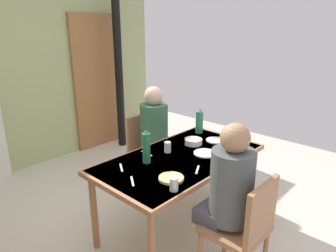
{
  "coord_description": "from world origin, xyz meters",
  "views": [
    {
      "loc": [
        -1.57,
        -1.49,
        1.8
      ],
      "look_at": [
        0.28,
        0.22,
        0.97
      ],
      "focal_mm": 32.2,
      "sensor_mm": 36.0,
      "label": 1
    }
  ],
  "objects_px": {
    "chair_near_diner": "(244,227)",
    "person_near_diner": "(230,184)",
    "chair_far_diner": "(147,148)",
    "water_bottle_green_near": "(146,147)",
    "person_far_diner": "(155,127)",
    "serving_bowl_center": "(193,142)",
    "dining_table": "(180,164)",
    "water_bottle_green_far": "(199,121)"
  },
  "relations": [
    {
      "from": "chair_near_diner",
      "to": "person_near_diner",
      "type": "relative_size",
      "value": 1.13
    },
    {
      "from": "chair_far_diner",
      "to": "water_bottle_green_near",
      "type": "height_order",
      "value": "water_bottle_green_near"
    },
    {
      "from": "person_near_diner",
      "to": "person_far_diner",
      "type": "height_order",
      "value": "same"
    },
    {
      "from": "chair_near_diner",
      "to": "serving_bowl_center",
      "type": "distance_m",
      "value": 1.05
    },
    {
      "from": "chair_far_diner",
      "to": "serving_bowl_center",
      "type": "distance_m",
      "value": 0.71
    },
    {
      "from": "chair_near_diner",
      "to": "chair_far_diner",
      "type": "height_order",
      "value": "same"
    },
    {
      "from": "dining_table",
      "to": "chair_near_diner",
      "type": "distance_m",
      "value": 0.81
    },
    {
      "from": "chair_far_diner",
      "to": "chair_near_diner",
      "type": "bearing_deg",
      "value": 70.91
    },
    {
      "from": "person_near_diner",
      "to": "person_far_diner",
      "type": "xyz_separation_m",
      "value": [
        0.53,
        1.26,
        0.0
      ]
    },
    {
      "from": "dining_table",
      "to": "chair_far_diner",
      "type": "distance_m",
      "value": 0.84
    },
    {
      "from": "serving_bowl_center",
      "to": "water_bottle_green_far",
      "type": "bearing_deg",
      "value": 28.25
    },
    {
      "from": "dining_table",
      "to": "serving_bowl_center",
      "type": "bearing_deg",
      "value": 17.96
    },
    {
      "from": "dining_table",
      "to": "serving_bowl_center",
      "type": "height_order",
      "value": "serving_bowl_center"
    },
    {
      "from": "water_bottle_green_far",
      "to": "serving_bowl_center",
      "type": "bearing_deg",
      "value": -151.75
    },
    {
      "from": "chair_near_diner",
      "to": "water_bottle_green_far",
      "type": "relative_size",
      "value": 3.21
    },
    {
      "from": "person_near_diner",
      "to": "dining_table",
      "type": "bearing_deg",
      "value": 70.92
    },
    {
      "from": "person_near_diner",
      "to": "water_bottle_green_far",
      "type": "relative_size",
      "value": 2.84
    },
    {
      "from": "dining_table",
      "to": "person_far_diner",
      "type": "xyz_separation_m",
      "value": [
        0.31,
        0.63,
        0.13
      ]
    },
    {
      "from": "person_near_diner",
      "to": "water_bottle_green_far",
      "type": "distance_m",
      "value": 1.23
    },
    {
      "from": "chair_near_diner",
      "to": "serving_bowl_center",
      "type": "xyz_separation_m",
      "value": [
        0.53,
        0.87,
        0.25
      ]
    },
    {
      "from": "person_far_diner",
      "to": "serving_bowl_center",
      "type": "bearing_deg",
      "value": 89.71
    },
    {
      "from": "dining_table",
      "to": "water_bottle_green_far",
      "type": "height_order",
      "value": "water_bottle_green_far"
    },
    {
      "from": "serving_bowl_center",
      "to": "dining_table",
      "type": "bearing_deg",
      "value": -162.04
    },
    {
      "from": "chair_near_diner",
      "to": "person_near_diner",
      "type": "xyz_separation_m",
      "value": [
        0.0,
        0.14,
        0.28
      ]
    },
    {
      "from": "chair_near_diner",
      "to": "person_far_diner",
      "type": "bearing_deg",
      "value": 69.2
    },
    {
      "from": "water_bottle_green_near",
      "to": "person_far_diner",
      "type": "bearing_deg",
      "value": 39.88
    },
    {
      "from": "person_near_diner",
      "to": "water_bottle_green_near",
      "type": "height_order",
      "value": "person_near_diner"
    },
    {
      "from": "chair_far_diner",
      "to": "water_bottle_green_near",
      "type": "xyz_separation_m",
      "value": [
        -0.6,
        -0.63,
        0.36
      ]
    },
    {
      "from": "water_bottle_green_far",
      "to": "person_far_diner",
      "type": "bearing_deg",
      "value": 130.38
    },
    {
      "from": "person_far_diner",
      "to": "serving_bowl_center",
      "type": "relative_size",
      "value": 4.53
    },
    {
      "from": "person_far_diner",
      "to": "water_bottle_green_far",
      "type": "xyz_separation_m",
      "value": [
        0.31,
        -0.36,
        0.07
      ]
    },
    {
      "from": "person_near_diner",
      "to": "water_bottle_green_far",
      "type": "height_order",
      "value": "person_near_diner"
    },
    {
      "from": "dining_table",
      "to": "water_bottle_green_far",
      "type": "distance_m",
      "value": 0.7
    },
    {
      "from": "dining_table",
      "to": "water_bottle_green_near",
      "type": "bearing_deg",
      "value": 154.94
    },
    {
      "from": "person_near_diner",
      "to": "water_bottle_green_near",
      "type": "distance_m",
      "value": 0.77
    },
    {
      "from": "water_bottle_green_far",
      "to": "chair_far_diner",
      "type": "bearing_deg",
      "value": 121.72
    },
    {
      "from": "serving_bowl_center",
      "to": "chair_far_diner",
      "type": "bearing_deg",
      "value": 89.77
    },
    {
      "from": "dining_table",
      "to": "chair_near_diner",
      "type": "relative_size",
      "value": 1.76
    },
    {
      "from": "dining_table",
      "to": "water_bottle_green_near",
      "type": "distance_m",
      "value": 0.38
    },
    {
      "from": "dining_table",
      "to": "serving_bowl_center",
      "type": "distance_m",
      "value": 0.34
    },
    {
      "from": "dining_table",
      "to": "chair_near_diner",
      "type": "bearing_deg",
      "value": -105.88
    },
    {
      "from": "person_near_diner",
      "to": "serving_bowl_center",
      "type": "height_order",
      "value": "person_near_diner"
    }
  ]
}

